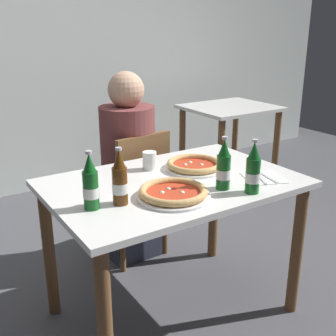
% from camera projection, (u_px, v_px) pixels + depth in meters
% --- Properties ---
extents(ground_plane, '(8.00, 8.00, 0.00)m').
position_uv_depth(ground_plane, '(173.00, 310.00, 2.27)').
color(ground_plane, '#4C4C51').
extents(back_wall_tiled, '(7.00, 0.10, 2.60)m').
position_uv_depth(back_wall_tiled, '(32.00, 45.00, 3.59)').
color(back_wall_tiled, silver).
rests_on(back_wall_tiled, ground_plane).
extents(dining_table_main, '(1.20, 0.80, 0.75)m').
position_uv_depth(dining_table_main, '(173.00, 202.00, 2.06)').
color(dining_table_main, silver).
rests_on(dining_table_main, ground_plane).
extents(chair_behind_table, '(0.45, 0.45, 0.85)m').
position_uv_depth(chair_behind_table, '(134.00, 189.00, 2.65)').
color(chair_behind_table, brown).
rests_on(chair_behind_table, ground_plane).
extents(diner_seated, '(0.34, 0.34, 1.21)m').
position_uv_depth(diner_seated, '(129.00, 171.00, 2.65)').
color(diner_seated, '#2D3342').
rests_on(diner_seated, ground_plane).
extents(dining_table_background, '(0.80, 0.70, 0.75)m').
position_uv_depth(dining_table_background, '(230.00, 123.00, 3.94)').
color(dining_table_background, silver).
rests_on(dining_table_background, ground_plane).
extents(pizza_margherita_near, '(0.33, 0.33, 0.04)m').
position_uv_depth(pizza_margherita_near, '(173.00, 193.00, 1.82)').
color(pizza_margherita_near, white).
rests_on(pizza_margherita_near, dining_table_main).
extents(pizza_marinara_far, '(0.31, 0.31, 0.04)m').
position_uv_depth(pizza_marinara_far, '(194.00, 165.00, 2.18)').
color(pizza_marinara_far, white).
rests_on(pizza_marinara_far, dining_table_main).
extents(beer_bottle_left, '(0.07, 0.07, 0.25)m').
position_uv_depth(beer_bottle_left, '(253.00, 171.00, 1.85)').
color(beer_bottle_left, '#14591E').
rests_on(beer_bottle_left, dining_table_main).
extents(beer_bottle_center, '(0.07, 0.07, 0.25)m').
position_uv_depth(beer_bottle_center, '(91.00, 185.00, 1.68)').
color(beer_bottle_center, '#14591E').
rests_on(beer_bottle_center, dining_table_main).
extents(beer_bottle_right, '(0.07, 0.07, 0.25)m').
position_uv_depth(beer_bottle_right, '(120.00, 181.00, 1.73)').
color(beer_bottle_right, '#512D0F').
rests_on(beer_bottle_right, dining_table_main).
extents(beer_bottle_extra, '(0.07, 0.07, 0.25)m').
position_uv_depth(beer_bottle_extra, '(224.00, 167.00, 1.89)').
color(beer_bottle_extra, '#14591E').
rests_on(beer_bottle_extra, dining_table_main).
extents(napkin_with_cutlery, '(0.23, 0.23, 0.01)m').
position_uv_depth(napkin_with_cutlery, '(264.00, 178.00, 2.05)').
color(napkin_with_cutlery, white).
rests_on(napkin_with_cutlery, dining_table_main).
extents(paper_cup, '(0.07, 0.07, 0.09)m').
position_uv_depth(paper_cup, '(150.00, 161.00, 2.17)').
color(paper_cup, white).
rests_on(paper_cup, dining_table_main).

